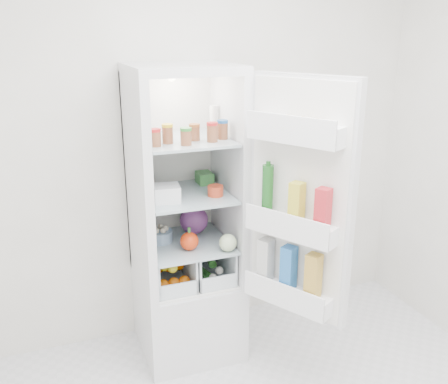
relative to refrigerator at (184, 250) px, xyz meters
name	(u,v)px	position (x,y,z in m)	size (l,w,h in m)	color
room_walls	(331,143)	(0.20, -1.25, 0.93)	(3.02, 3.02, 2.61)	silver
refrigerator	(184,250)	(0.00, 0.00, 0.00)	(0.60, 0.60, 1.80)	silver
shelf_low	(187,243)	(0.00, -0.06, 0.07)	(0.49, 0.53, 0.01)	#9EB2B9
shelf_mid	(186,195)	(0.00, -0.06, 0.38)	(0.49, 0.53, 0.01)	#9EB2B9
shelf_top	(185,140)	(0.00, -0.06, 0.71)	(0.49, 0.53, 0.01)	#9EB2B9
crisper_left	(168,266)	(-0.12, -0.06, -0.06)	(0.23, 0.46, 0.22)	silver
crisper_right	(206,259)	(0.12, -0.06, -0.06)	(0.23, 0.46, 0.22)	silver
condiment_jars	(190,135)	(0.00, -0.17, 0.76)	(0.46, 0.16, 0.08)	#B21919
squeeze_bottle	(214,119)	(0.21, 0.04, 0.80)	(0.05, 0.05, 0.16)	white
tub_white	(167,193)	(-0.14, -0.15, 0.44)	(0.14, 0.14, 0.09)	white
tin_red	(215,191)	(0.15, -0.16, 0.42)	(0.09, 0.09, 0.06)	#BF391C
tub_green	(204,178)	(0.17, 0.10, 0.43)	(0.09, 0.13, 0.07)	#408C41
red_cabbage	(194,220)	(0.08, 0.06, 0.17)	(0.18, 0.18, 0.18)	#551E57
bell_pepper	(189,241)	(-0.02, -0.18, 0.14)	(0.11, 0.11, 0.11)	red
mushroom_bowl	(160,236)	(-0.15, 0.00, 0.12)	(0.15, 0.15, 0.07)	#84A3C6
salad_bag	(228,243)	(0.18, -0.27, 0.13)	(0.10, 0.10, 0.10)	#B9D09C
citrus_pile	(171,272)	(-0.12, -0.12, -0.07)	(0.20, 0.24, 0.16)	orange
veg_pile	(207,266)	(0.13, -0.06, -0.10)	(0.16, 0.30, 0.10)	#174617
fridge_door	(298,208)	(0.45, -0.60, 0.43)	(0.42, 0.56, 1.30)	silver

